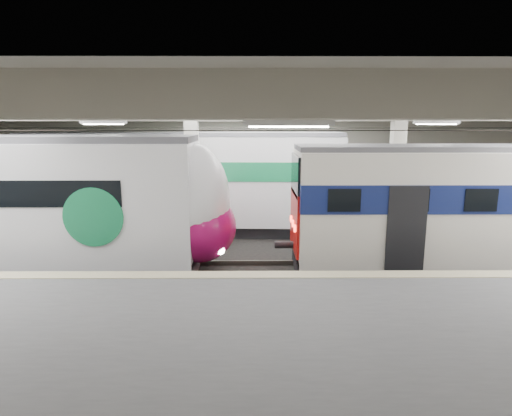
{
  "coord_description": "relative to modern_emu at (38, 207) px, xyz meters",
  "views": [
    {
      "loc": [
        -0.62,
        -13.69,
        4.97
      ],
      "look_at": [
        -0.52,
        1.0,
        2.0
      ],
      "focal_mm": 30.0,
      "sensor_mm": 36.0,
      "label": 1
    }
  ],
  "objects": [
    {
      "name": "station_hall",
      "position": [
        7.65,
        -1.74,
        1.01
      ],
      "size": [
        36.0,
        24.0,
        5.75
      ],
      "color": "black",
      "rests_on": "ground"
    },
    {
      "name": "older_rer",
      "position": [
        14.69,
        0.0,
        -0.01
      ],
      "size": [
        12.74,
        2.81,
        4.23
      ],
      "color": "white",
      "rests_on": "ground"
    },
    {
      "name": "modern_emu",
      "position": [
        0.0,
        0.0,
        0.0
      ],
      "size": [
        14.12,
        2.91,
        4.54
      ],
      "color": "white",
      "rests_on": "ground"
    },
    {
      "name": "far_train",
      "position": [
        3.87,
        5.5,
        0.1
      ],
      "size": [
        14.27,
        3.45,
        4.51
      ],
      "rotation": [
        0.0,
        0.0,
        -0.04
      ],
      "color": "white",
      "rests_on": "ground"
    }
  ]
}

